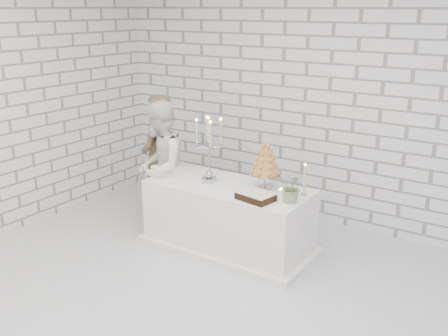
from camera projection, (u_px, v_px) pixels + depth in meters
ground at (209, 313)px, 4.60m from camera, size 6.00×5.00×0.01m
wall_back at (329, 104)px, 6.14m from camera, size 6.00×0.01×3.00m
cake_table at (228, 217)px, 5.72m from camera, size 1.80×0.80×0.75m
groom at (158, 159)px, 6.40m from camera, size 0.56×0.68×1.60m
bride at (160, 168)px, 6.07m from camera, size 0.86×0.95×1.59m
candelabra at (209, 150)px, 5.61m from camera, size 0.31×0.31×0.74m
croquembouche at (266, 165)px, 5.44m from camera, size 0.43×0.43×0.52m
chocolate_cake at (256, 196)px, 5.17m from camera, size 0.39×0.31×0.08m
pillar_candle at (281, 196)px, 5.13m from camera, size 0.09×0.09×0.12m
extra_taper at (305, 180)px, 5.27m from camera, size 0.07×0.07×0.32m
flowers at (292, 188)px, 5.08m from camera, size 0.30×0.26×0.31m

